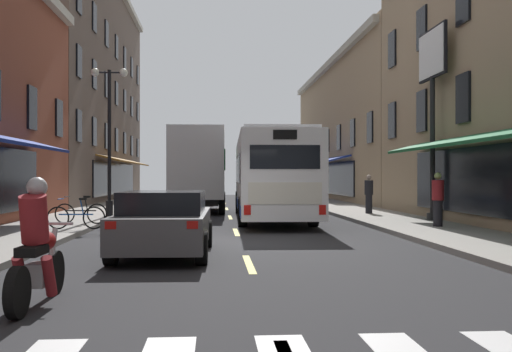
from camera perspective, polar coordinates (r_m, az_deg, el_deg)
The scene contains 14 objects.
ground_plane at distance 14.89m, azimuth -1.48°, elevation -6.68°, with size 34.80×80.00×0.10m, color #28282B.
lane_centre_dashes at distance 14.64m, azimuth -1.44°, elevation -6.58°, with size 0.14×73.90×0.01m.
sidewalk_right at distance 16.25m, azimuth 19.89°, elevation -5.70°, with size 3.00×80.00×0.14m, color gray.
billboard_sign at distance 22.15m, azimuth 16.59°, elevation 9.12°, with size 0.40×2.47×6.77m.
transit_bus at distance 23.34m, azimuth 1.39°, elevation 0.03°, with size 2.88×12.21×3.25m.
box_truck at distance 28.04m, azimuth -5.50°, elevation 0.56°, with size 2.58×6.97×3.84m.
sedan_near at distance 36.24m, azimuth -5.43°, elevation -1.58°, with size 2.02×4.77×1.38m.
sedan_mid at distance 12.70m, azimuth -8.79°, elevation -4.44°, with size 2.00×4.31×1.36m.
motorcycle_rider at distance 8.17m, azimuth -20.29°, elevation -6.78°, with size 0.62×2.07×1.66m.
bicycle_near at distance 18.03m, azimuth -16.89°, elevation -3.76°, with size 1.71×0.48×0.91m.
bicycle_mid at distance 20.01m, azimuth -16.46°, elevation -3.40°, with size 1.71×0.48×0.91m.
pedestrian_mid at distance 19.05m, azimuth 17.07°, elevation -2.10°, with size 0.36×0.36×1.66m.
pedestrian_far at distance 25.15m, azimuth 10.79°, elevation -1.68°, with size 0.36×0.36×1.61m.
street_lamp_twin at distance 23.81m, azimuth -13.90°, elevation 3.89°, with size 1.42×0.32×5.75m.
Camera 1 is at (-0.67, -14.78, 1.66)m, focal length 41.65 mm.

